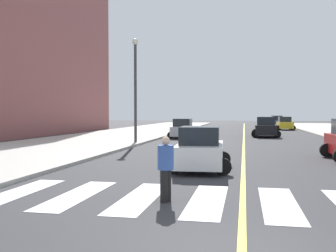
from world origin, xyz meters
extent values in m
cube|color=#B2ADA3|center=(-12.20, 20.00, 0.07)|extent=(10.00, 120.00, 0.15)
cube|color=silver|center=(-6.30, 4.00, 0.01)|extent=(0.90, 4.00, 0.01)
cube|color=silver|center=(-4.50, 4.00, 0.01)|extent=(0.90, 4.00, 0.01)
cube|color=silver|center=(-2.70, 4.00, 0.01)|extent=(0.90, 4.00, 0.01)
cube|color=silver|center=(-0.90, 4.00, 0.01)|extent=(0.90, 4.00, 0.01)
cube|color=silver|center=(0.90, 4.00, 0.01)|extent=(0.90, 4.00, 0.01)
cube|color=yellow|center=(0.00, 40.00, 0.01)|extent=(0.16, 80.00, 0.01)
cube|color=silver|center=(-1.69, 9.36, 0.64)|extent=(1.95, 3.98, 0.84)
cube|color=#1E2328|center=(-1.68, 9.13, 1.39)|extent=(1.58, 2.02, 0.71)
cylinder|color=black|center=(-0.85, 10.61, 0.32)|extent=(0.64, 0.23, 0.63)
cylinder|color=black|center=(-2.65, 10.53, 0.32)|extent=(0.64, 0.23, 0.63)
cylinder|color=black|center=(-0.73, 8.20, 0.32)|extent=(0.64, 0.23, 0.63)
cylinder|color=black|center=(-2.53, 8.11, 0.32)|extent=(0.64, 0.23, 0.63)
cylinder|color=black|center=(4.21, 15.03, 0.36)|extent=(0.73, 0.25, 0.72)
cube|color=gold|center=(5.39, 48.24, 0.65)|extent=(1.94, 4.03, 0.85)
cube|color=#1E2328|center=(5.38, 48.47, 1.42)|extent=(1.58, 2.04, 0.72)
cylinder|color=black|center=(4.52, 46.97, 0.32)|extent=(0.65, 0.23, 0.64)
cylinder|color=black|center=(6.35, 47.04, 0.32)|extent=(0.65, 0.23, 0.64)
cylinder|color=black|center=(4.43, 49.43, 0.32)|extent=(0.65, 0.23, 0.64)
cylinder|color=black|center=(6.26, 49.50, 0.32)|extent=(0.65, 0.23, 0.64)
cube|color=#B7B7BC|center=(-5.43, 28.74, 0.65)|extent=(1.84, 3.97, 0.85)
cube|color=#1E2328|center=(-5.43, 28.51, 1.41)|extent=(1.53, 2.00, 0.71)
cylinder|color=black|center=(-4.54, 29.98, 0.32)|extent=(0.64, 0.22, 0.64)
cylinder|color=black|center=(-6.36, 29.96, 0.32)|extent=(0.64, 0.22, 0.64)
cylinder|color=black|center=(-4.50, 27.53, 0.32)|extent=(0.64, 0.22, 0.64)
cylinder|color=black|center=(-6.33, 27.51, 0.32)|extent=(0.64, 0.22, 0.64)
cube|color=black|center=(2.04, 31.83, 0.70)|extent=(2.08, 4.34, 0.92)
cube|color=#1E2328|center=(2.04, 32.09, 1.52)|extent=(1.70, 2.19, 0.77)
cylinder|color=black|center=(1.00, 30.54, 0.35)|extent=(0.70, 0.25, 0.69)
cylinder|color=black|center=(2.98, 30.48, 0.35)|extent=(0.70, 0.25, 0.69)
cylinder|color=black|center=(1.09, 33.19, 0.35)|extent=(0.70, 0.25, 0.69)
cylinder|color=black|center=(3.07, 33.12, 0.35)|extent=(0.70, 0.25, 0.69)
cube|color=#2D479E|center=(5.10, 57.53, 0.68)|extent=(2.00, 4.20, 0.89)
cube|color=#1E2328|center=(5.09, 57.77, 1.48)|extent=(1.64, 2.12, 0.75)
cylinder|color=black|center=(4.18, 56.21, 0.34)|extent=(0.68, 0.24, 0.67)
cylinder|color=black|center=(6.09, 56.27, 0.34)|extent=(0.68, 0.24, 0.67)
cylinder|color=black|center=(4.10, 58.78, 0.34)|extent=(0.68, 0.24, 0.67)
cylinder|color=black|center=(6.01, 58.84, 0.34)|extent=(0.68, 0.24, 0.67)
cylinder|color=black|center=(-1.97, 3.58, 0.41)|extent=(0.19, 0.19, 0.83)
cylinder|color=black|center=(-1.91, 3.74, 0.41)|extent=(0.19, 0.19, 0.83)
cylinder|color=#335199|center=(-1.94, 3.66, 1.14)|extent=(0.41, 0.41, 0.62)
sphere|color=beige|center=(-1.94, 3.66, 1.56)|extent=(0.22, 0.22, 0.22)
cylinder|color=#38383D|center=(-7.75, 21.18, 3.72)|extent=(0.20, 0.20, 7.13)
sphere|color=silver|center=(-7.75, 21.18, 7.43)|extent=(0.44, 0.44, 0.44)
camera|label=1|loc=(0.03, -5.99, 2.28)|focal=41.41mm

